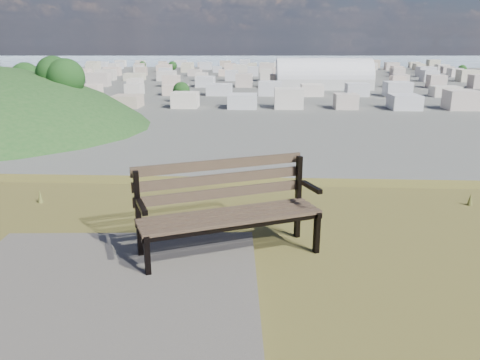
{
  "coord_description": "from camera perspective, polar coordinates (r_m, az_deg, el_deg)",
  "views": [
    {
      "loc": [
        -0.61,
        -3.39,
        27.28
      ],
      "look_at": [
        -0.96,
        3.31,
        25.3
      ],
      "focal_mm": 35.0,
      "sensor_mm": 36.0,
      "label": 1
    }
  ],
  "objects": [
    {
      "name": "park_bench",
      "position": [
        5.11,
        -1.6,
        -2.95
      ],
      "size": [
        2.05,
        1.36,
        1.03
      ],
      "rotation": [
        0.0,
        0.0,
        0.41
      ],
      "color": "#473A29",
      "rests_on": "hilltop_mesa"
    },
    {
      "name": "gravel_patch",
      "position": [
        4.06,
        -19.45,
        -18.15
      ],
      "size": [
        3.18,
        4.35,
        0.08
      ],
      "primitive_type": "cube",
      "rotation": [
        0.0,
        0.0,
        0.06
      ],
      "color": "#5C5750",
      "rests_on": "hilltop_mesa"
    },
    {
      "name": "arena",
      "position": [
        297.37,
        10.09,
        12.01
      ],
      "size": [
        58.1,
        26.15,
        24.19
      ],
      "rotation": [
        0.0,
        0.0,
        0.03
      ],
      "color": "#BCBBB7",
      "rests_on": "ground"
    },
    {
      "name": "bay_water",
      "position": [
        903.8,
        3.07,
        14.67
      ],
      "size": [
        2400.0,
        700.0,
        0.12
      ],
      "primitive_type": "cube",
      "color": "#93AABB",
      "rests_on": "ground"
    },
    {
      "name": "grass_tufts",
      "position": [
        3.69,
        10.43,
        -19.76
      ],
      "size": [
        12.49,
        7.38,
        0.28
      ],
      "color": "brown",
      "rests_on": "hilltop_mesa"
    },
    {
      "name": "far_hills",
      "position": [
        1407.61,
        0.5,
        16.34
      ],
      "size": [
        2050.0,
        340.0,
        60.0
      ],
      "color": "#8797A8",
      "rests_on": "ground"
    },
    {
      "name": "city_blocks",
      "position": [
        398.54,
        3.1,
        12.97
      ],
      "size": [
        395.0,
        361.0,
        7.0
      ],
      "color": "beige",
      "rests_on": "ground"
    },
    {
      "name": "city_trees",
      "position": [
        324.2,
        -1.67,
        12.44
      ],
      "size": [
        406.52,
        387.2,
        9.98
      ],
      "color": "#352A1A",
      "rests_on": "ground"
    }
  ]
}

